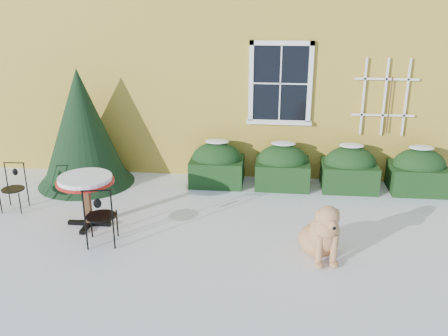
# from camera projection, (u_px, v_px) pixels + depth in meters

# --- Properties ---
(ground) EXTENTS (80.00, 80.00, 0.00)m
(ground) POSITION_uv_depth(u_px,v_px,m) (217.00, 245.00, 7.68)
(ground) COLOR white
(ground) RESTS_ON ground
(house) EXTENTS (12.40, 8.40, 6.40)m
(house) POSITION_uv_depth(u_px,v_px,m) (247.00, 8.00, 13.13)
(house) COLOR gold
(house) RESTS_ON ground
(hedge_row) EXTENTS (4.95, 0.80, 0.91)m
(hedge_row) POSITION_uv_depth(u_px,v_px,m) (316.00, 168.00, 9.77)
(hedge_row) COLOR black
(hedge_row) RESTS_ON ground
(evergreen_shrub) EXTENTS (1.91, 1.91, 2.31)m
(evergreen_shrub) POSITION_uv_depth(u_px,v_px,m) (83.00, 139.00, 9.82)
(evergreen_shrub) COLOR black
(evergreen_shrub) RESTS_ON ground
(bistro_table) EXTENTS (0.93, 0.93, 0.86)m
(bistro_table) POSITION_uv_depth(u_px,v_px,m) (86.00, 185.00, 8.08)
(bistro_table) COLOR black
(bistro_table) RESTS_ON ground
(patio_chair_near) EXTENTS (0.50, 0.50, 0.97)m
(patio_chair_near) POSITION_uv_depth(u_px,v_px,m) (101.00, 215.00, 7.55)
(patio_chair_near) COLOR black
(patio_chair_near) RESTS_ON ground
(patio_chair_far) EXTENTS (0.40, 0.40, 0.83)m
(patio_chair_far) POSITION_uv_depth(u_px,v_px,m) (14.00, 187.00, 8.81)
(patio_chair_far) COLOR black
(patio_chair_far) RESTS_ON ground
(dog) EXTENTS (0.72, 1.05, 0.93)m
(dog) POSITION_uv_depth(u_px,v_px,m) (322.00, 235.00, 7.20)
(dog) COLOR tan
(dog) RESTS_ON ground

